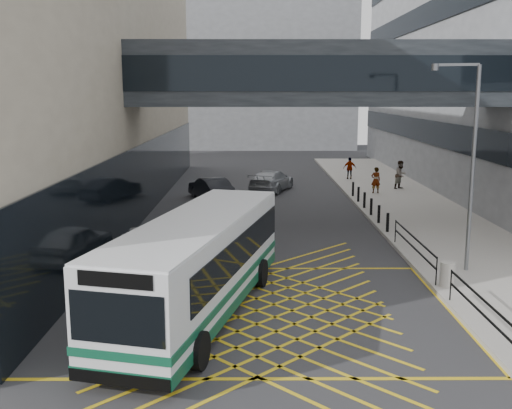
{
  "coord_description": "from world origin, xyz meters",
  "views": [
    {
      "loc": [
        -0.09,
        -17.59,
        6.64
      ],
      "look_at": [
        0.0,
        4.0,
        2.6
      ],
      "focal_mm": 42.0,
      "sensor_mm": 36.0,
      "label": 1
    }
  ],
  "objects_px": {
    "street_lamp": "(469,155)",
    "pedestrian_b": "(401,175)",
    "litter_bin": "(447,274)",
    "pedestrian_c": "(350,168)",
    "bus": "(200,263)",
    "pedestrian_a": "(376,180)",
    "car_dark": "(211,189)",
    "car_silver": "(271,180)",
    "car_white": "(144,242)"
  },
  "relations": [
    {
      "from": "street_lamp",
      "to": "pedestrian_b",
      "type": "relative_size",
      "value": 3.9
    },
    {
      "from": "litter_bin",
      "to": "pedestrian_c",
      "type": "distance_m",
      "value": 25.73
    },
    {
      "from": "bus",
      "to": "pedestrian_c",
      "type": "bearing_deg",
      "value": 86.11
    },
    {
      "from": "pedestrian_a",
      "to": "car_dark",
      "type": "bearing_deg",
      "value": 3.77
    },
    {
      "from": "street_lamp",
      "to": "litter_bin",
      "type": "xyz_separation_m",
      "value": [
        -1.17,
        -1.96,
        -3.85
      ]
    },
    {
      "from": "car_silver",
      "to": "pedestrian_a",
      "type": "relative_size",
      "value": 2.92
    },
    {
      "from": "litter_bin",
      "to": "car_dark",
      "type": "bearing_deg",
      "value": 117.73
    },
    {
      "from": "pedestrian_a",
      "to": "car_silver",
      "type": "bearing_deg",
      "value": -19.42
    },
    {
      "from": "litter_bin",
      "to": "pedestrian_b",
      "type": "height_order",
      "value": "pedestrian_b"
    },
    {
      "from": "car_dark",
      "to": "car_white",
      "type": "bearing_deg",
      "value": 57.96
    },
    {
      "from": "pedestrian_b",
      "to": "street_lamp",
      "type": "bearing_deg",
      "value": -133.02
    },
    {
      "from": "car_silver",
      "to": "litter_bin",
      "type": "distance_m",
      "value": 21.72
    },
    {
      "from": "car_white",
      "to": "car_dark",
      "type": "xyz_separation_m",
      "value": [
        1.7,
        13.76,
        -0.02
      ]
    },
    {
      "from": "bus",
      "to": "pedestrian_b",
      "type": "bearing_deg",
      "value": 77.13
    },
    {
      "from": "litter_bin",
      "to": "pedestrian_a",
      "type": "relative_size",
      "value": 0.5
    },
    {
      "from": "bus",
      "to": "street_lamp",
      "type": "xyz_separation_m",
      "value": [
        9.37,
        4.04,
        2.83
      ]
    },
    {
      "from": "car_white",
      "to": "car_dark",
      "type": "height_order",
      "value": "car_white"
    },
    {
      "from": "pedestrian_b",
      "to": "bus",
      "type": "bearing_deg",
      "value": -152.92
    },
    {
      "from": "car_silver",
      "to": "pedestrian_b",
      "type": "distance_m",
      "value": 8.85
    },
    {
      "from": "car_dark",
      "to": "car_silver",
      "type": "height_order",
      "value": "car_silver"
    },
    {
      "from": "car_white",
      "to": "litter_bin",
      "type": "height_order",
      "value": "car_white"
    },
    {
      "from": "street_lamp",
      "to": "pedestrian_b",
      "type": "height_order",
      "value": "street_lamp"
    },
    {
      "from": "car_white",
      "to": "litter_bin",
      "type": "distance_m",
      "value": 11.65
    },
    {
      "from": "car_silver",
      "to": "pedestrian_c",
      "type": "height_order",
      "value": "pedestrian_c"
    },
    {
      "from": "street_lamp",
      "to": "car_white",
      "type": "bearing_deg",
      "value": -174.33
    },
    {
      "from": "car_white",
      "to": "car_dark",
      "type": "bearing_deg",
      "value": -109.73
    },
    {
      "from": "car_silver",
      "to": "pedestrian_b",
      "type": "xyz_separation_m",
      "value": [
        8.84,
        -0.03,
        0.35
      ]
    },
    {
      "from": "pedestrian_a",
      "to": "bus",
      "type": "bearing_deg",
      "value": 60.76
    },
    {
      "from": "litter_bin",
      "to": "pedestrian_a",
      "type": "bearing_deg",
      "value": 85.74
    },
    {
      "from": "litter_bin",
      "to": "street_lamp",
      "type": "bearing_deg",
      "value": 59.2
    },
    {
      "from": "car_dark",
      "to": "litter_bin",
      "type": "xyz_separation_m",
      "value": [
        9.28,
        -17.65,
        -0.13
      ]
    },
    {
      "from": "pedestrian_a",
      "to": "street_lamp",
      "type": "bearing_deg",
      "value": 84.15
    },
    {
      "from": "car_dark",
      "to": "pedestrian_b",
      "type": "relative_size",
      "value": 2.39
    },
    {
      "from": "pedestrian_a",
      "to": "litter_bin",
      "type": "bearing_deg",
      "value": 80.77
    },
    {
      "from": "bus",
      "to": "street_lamp",
      "type": "relative_size",
      "value": 1.46
    },
    {
      "from": "street_lamp",
      "to": "pedestrian_a",
      "type": "distance_m",
      "value": 17.67
    },
    {
      "from": "bus",
      "to": "pedestrian_b",
      "type": "xyz_separation_m",
      "value": [
        11.68,
        23.09,
        -0.48
      ]
    },
    {
      "from": "litter_bin",
      "to": "pedestrian_a",
      "type": "distance_m",
      "value": 19.35
    },
    {
      "from": "car_dark",
      "to": "pedestrian_b",
      "type": "xyz_separation_m",
      "value": [
        12.76,
        3.37,
        0.4
      ]
    },
    {
      "from": "car_dark",
      "to": "street_lamp",
      "type": "bearing_deg",
      "value": 98.68
    },
    {
      "from": "car_white",
      "to": "pedestrian_a",
      "type": "distance_m",
      "value": 19.79
    },
    {
      "from": "car_silver",
      "to": "pedestrian_a",
      "type": "xyz_separation_m",
      "value": [
        6.8,
        -1.75,
        0.24
      ]
    },
    {
      "from": "car_white",
      "to": "pedestrian_b",
      "type": "xyz_separation_m",
      "value": [
        14.47,
        17.12,
        0.38
      ]
    },
    {
      "from": "car_silver",
      "to": "pedestrian_a",
      "type": "distance_m",
      "value": 7.02
    },
    {
      "from": "street_lamp",
      "to": "litter_bin",
      "type": "distance_m",
      "value": 4.47
    },
    {
      "from": "car_dark",
      "to": "pedestrian_b",
      "type": "bearing_deg",
      "value": 169.8
    },
    {
      "from": "bus",
      "to": "car_white",
      "type": "bearing_deg",
      "value": 128.98
    },
    {
      "from": "car_silver",
      "to": "pedestrian_c",
      "type": "relative_size",
      "value": 3.01
    },
    {
      "from": "street_lamp",
      "to": "pedestrian_b",
      "type": "distance_m",
      "value": 19.48
    },
    {
      "from": "street_lamp",
      "to": "pedestrian_c",
      "type": "height_order",
      "value": "street_lamp"
    }
  ]
}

